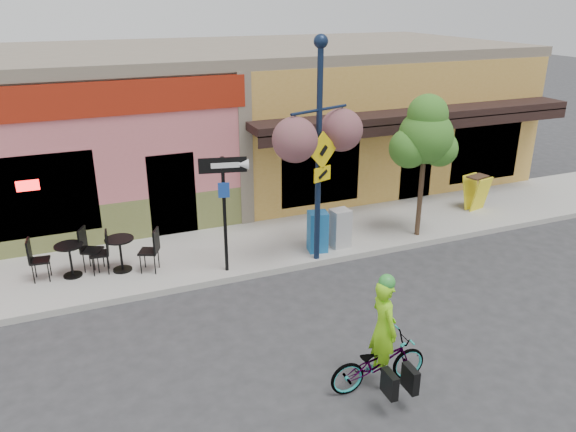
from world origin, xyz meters
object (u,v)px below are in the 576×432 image
object	(u,v)px
newspaper_box_blue	(318,232)
street_tree	(423,166)
cyclist_rider	(383,341)
building	(235,116)
one_way_sign	(225,216)
bicycle	(378,363)
newspaper_box_grey	(340,228)
lamp_post	(319,154)

from	to	relation	value
newspaper_box_blue	street_tree	xyz separation A→B (m)	(2.84, -0.08, 1.34)
cyclist_rider	building	bearing A→B (deg)	-4.01
building	one_way_sign	bearing A→B (deg)	-109.50
bicycle	cyclist_rider	world-z (taller)	cyclist_rider
street_tree	newspaper_box_blue	bearing A→B (deg)	178.32
newspaper_box_grey	street_tree	bearing A→B (deg)	-6.84
one_way_sign	newspaper_box_grey	world-z (taller)	one_way_sign
bicycle	one_way_sign	bearing A→B (deg)	15.78
lamp_post	newspaper_box_blue	size ratio (longest dim) A/B	5.08
bicycle	one_way_sign	size ratio (longest dim) A/B	0.63
bicycle	lamp_post	size ratio (longest dim) A/B	0.33
building	lamp_post	xyz separation A→B (m)	(-0.20, -6.85, 0.45)
building	newspaper_box_grey	xyz separation A→B (m)	(0.62, -6.43, -1.62)
bicycle	one_way_sign	world-z (taller)	one_way_sign
building	bicycle	bearing A→B (deg)	-95.98
lamp_post	newspaper_box_grey	bearing A→B (deg)	8.00
newspaper_box_blue	street_tree	world-z (taller)	street_tree
lamp_post	newspaper_box_blue	world-z (taller)	lamp_post
building	one_way_sign	size ratio (longest dim) A/B	6.83
bicycle	one_way_sign	distance (m)	4.92
newspaper_box_blue	newspaper_box_grey	bearing A→B (deg)	14.62
bicycle	lamp_post	xyz separation A→B (m)	(0.98, 4.45, 2.26)
lamp_post	one_way_sign	xyz separation A→B (m)	(-2.15, 0.21, -1.22)
one_way_sign	newspaper_box_grey	size ratio (longest dim) A/B	2.77
bicycle	newspaper_box_blue	xyz separation A→B (m)	(1.18, 4.83, 0.21)
bicycle	cyclist_rider	size ratio (longest dim) A/B	1.01
building	cyclist_rider	distance (m)	11.44
building	cyclist_rider	xyz separation A→B (m)	(-1.13, -11.30, -1.41)
newspaper_box_blue	building	bearing A→B (deg)	100.83
newspaper_box_grey	street_tree	size ratio (longest dim) A/B	0.26
newspaper_box_grey	street_tree	distance (m)	2.60
one_way_sign	street_tree	xyz separation A→B (m)	(5.18, 0.08, 0.51)
bicycle	lamp_post	world-z (taller)	lamp_post
lamp_post	newspaper_box_grey	xyz separation A→B (m)	(0.83, 0.42, -2.07)
newspaper_box_blue	street_tree	size ratio (longest dim) A/B	0.27
cyclist_rider	street_tree	size ratio (longest dim) A/B	0.45
lamp_post	one_way_sign	distance (m)	2.48
building	lamp_post	size ratio (longest dim) A/B	3.56
newspaper_box_blue	street_tree	distance (m)	3.14
lamp_post	newspaper_box_blue	distance (m)	2.10
building	street_tree	world-z (taller)	building
bicycle	newspaper_box_grey	distance (m)	5.20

